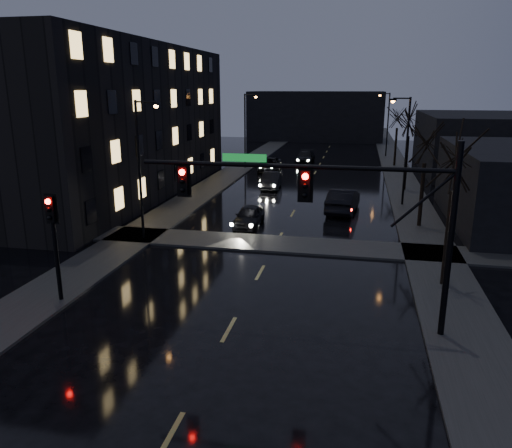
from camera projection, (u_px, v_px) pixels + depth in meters
The scene contains 21 objects.
sidewalk_left at pixel (213, 185), 45.61m from camera, with size 3.00×140.00×0.12m, color #2D2D2B.
sidewalk_right at pixel (406, 192), 42.31m from camera, with size 3.00×140.00×0.12m, color #2D2D2B.
sidewalk_cross at pixel (275, 244), 28.38m from camera, with size 40.00×3.00×0.12m, color #2D2D2B.
apartment_block at pixel (101, 121), 40.87m from camera, with size 12.00×30.00×12.00m, color black.
commercial_right_far at pixel (482, 143), 52.16m from camera, with size 12.00×18.00×6.00m, color black.
far_block at pixel (316, 116), 84.11m from camera, with size 22.00×10.00×8.00m, color black.
signal_mast at pixel (341, 200), 17.38m from camera, with size 11.11×0.41×7.00m.
signal_pole_left at pixel (54, 233), 20.07m from camera, with size 0.35×0.41×4.53m.
tree_near at pixel (457, 148), 20.86m from camera, with size 3.52×3.52×8.08m.
tree_mid_a at pixel (427, 135), 30.41m from camera, with size 3.30×3.30×7.58m.
tree_mid_b at pixel (410, 113), 41.54m from camera, with size 3.74×3.74×8.59m.
tree_far at pixel (398, 112), 54.91m from camera, with size 3.43×3.43×7.88m.
streetlight_l_near at pixel (142, 159), 28.13m from camera, with size 1.53×0.28×8.00m.
streetlight_l_far at pixel (247, 125), 53.63m from camera, with size 1.53×0.28×8.00m.
streetlight_r_mid at pixel (404, 142), 36.52m from camera, with size 1.53×0.28×8.00m.
streetlight_r_far at pixel (386, 119), 62.96m from camera, with size 1.53×0.28×8.00m.
oncoming_car_a at pixel (249, 216), 32.09m from camera, with size 1.57×3.89×1.33m, color black.
oncoming_car_b at pixel (271, 180), 44.12m from camera, with size 1.51×4.33×1.43m, color black.
oncoming_car_c at pixel (270, 164), 53.25m from camera, with size 2.34×5.07×1.41m, color black.
oncoming_car_d at pixel (305, 157), 58.76m from camera, with size 1.98×4.86×1.41m, color black.
lead_car at pixel (343, 200), 35.69m from camera, with size 1.80×5.16×1.70m, color black.
Camera 1 is at (4.37, -8.23, 8.67)m, focal length 35.00 mm.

